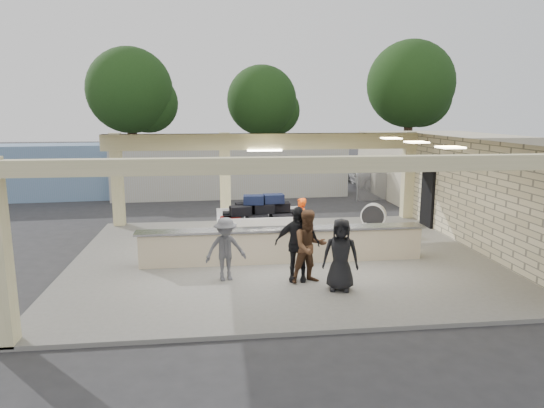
{
  "coord_description": "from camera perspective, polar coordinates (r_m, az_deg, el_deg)",
  "views": [
    {
      "loc": [
        -1.88,
        -13.68,
        4.33
      ],
      "look_at": [
        -0.14,
        1.0,
        1.49
      ],
      "focal_mm": 32.0,
      "sensor_mm": 36.0,
      "label": 1
    }
  ],
  "objects": [
    {
      "name": "ground",
      "position": [
        14.47,
        1.01,
        -6.54
      ],
      "size": [
        120.0,
        120.0,
        0.0
      ],
      "primitive_type": "plane",
      "color": "#2C2C2E",
      "rests_on": "ground"
    },
    {
      "name": "luggage_cart",
      "position": [
        15.55,
        -1.48,
        -1.64
      ],
      "size": [
        2.79,
        1.77,
        1.61
      ],
      "rotation": [
        0.0,
        0.0,
        0.02
      ],
      "color": "white",
      "rests_on": "pavilion"
    },
    {
      "name": "container_blue",
      "position": [
        26.87,
        -25.34,
        3.45
      ],
      "size": [
        10.52,
        3.12,
        2.7
      ],
      "primitive_type": "cube",
      "rotation": [
        0.0,
        0.0,
        0.06
      ],
      "color": "#728CB6",
      "rests_on": "ground"
    },
    {
      "name": "car_dark",
      "position": [
        30.9,
        10.21,
        3.82
      ],
      "size": [
        4.05,
        2.61,
        1.27
      ],
      "primitive_type": "imported",
      "rotation": [
        0.0,
        0.0,
        1.21
      ],
      "color": "black",
      "rests_on": "ground"
    },
    {
      "name": "passenger_c",
      "position": [
        12.31,
        -5.47,
        -5.31
      ],
      "size": [
        1.1,
        0.6,
        1.62
      ],
      "primitive_type": "imported",
      "rotation": [
        0.0,
        0.0,
        0.23
      ],
      "color": "#535359",
      "rests_on": "pavilion"
    },
    {
      "name": "pavilion",
      "position": [
        14.8,
        1.5,
        -0.76
      ],
      "size": [
        12.01,
        10.0,
        3.55
      ],
      "color": "slate",
      "rests_on": "ground"
    },
    {
      "name": "baggage_counter",
      "position": [
        13.83,
        1.3,
        -4.84
      ],
      "size": [
        8.2,
        0.58,
        0.98
      ],
      "color": "beige",
      "rests_on": "pavilion"
    },
    {
      "name": "passenger_b",
      "position": [
        12.21,
        2.97,
        -4.7
      ],
      "size": [
        1.17,
        0.59,
        1.91
      ],
      "primitive_type": "imported",
      "rotation": [
        0.0,
        0.0,
        -0.17
      ],
      "color": "black",
      "rests_on": "pavilion"
    },
    {
      "name": "container_white",
      "position": [
        25.12,
        -4.83,
        3.85
      ],
      "size": [
        11.9,
        2.82,
        2.56
      ],
      "primitive_type": "cube",
      "rotation": [
        0.0,
        0.0,
        0.04
      ],
      "color": "#BABAB6",
      "rests_on": "ground"
    },
    {
      "name": "tree_mid",
      "position": [
        40.07,
        -0.76,
        11.76
      ],
      "size": [
        6.0,
        5.6,
        8.0
      ],
      "color": "#382619",
      "rests_on": "ground"
    },
    {
      "name": "tree_left",
      "position": [
        38.31,
        -15.84,
        12.34
      ],
      "size": [
        6.6,
        6.3,
        9.0
      ],
      "color": "#382619",
      "rests_on": "ground"
    },
    {
      "name": "passenger_a",
      "position": [
        12.1,
        4.41,
        -5.01
      ],
      "size": [
        0.96,
        0.57,
        1.85
      ],
      "primitive_type": "imported",
      "rotation": [
        0.0,
        0.0,
        0.21
      ],
      "color": "brown",
      "rests_on": "pavilion"
    },
    {
      "name": "fence",
      "position": [
        26.29,
        22.67,
        2.86
      ],
      "size": [
        12.06,
        0.06,
        2.03
      ],
      "color": "gray",
      "rests_on": "ground"
    },
    {
      "name": "baggage_handler",
      "position": [
        15.11,
        3.38,
        -2.28
      ],
      "size": [
        0.32,
        0.58,
        1.6
      ],
      "primitive_type": "imported",
      "rotation": [
        0.0,
        0.0,
        4.72
      ],
      "color": "#FF4D0D",
      "rests_on": "pavilion"
    },
    {
      "name": "tree_right",
      "position": [
        42.13,
        16.29,
        13.0
      ],
      "size": [
        7.2,
        7.0,
        10.0
      ],
      "color": "#382619",
      "rests_on": "ground"
    },
    {
      "name": "drum_fan",
      "position": [
        17.76,
        11.84,
        -1.4
      ],
      "size": [
        0.92,
        0.67,
        0.99
      ],
      "rotation": [
        0.0,
        0.0,
        -0.48
      ],
      "color": "white",
      "rests_on": "pavilion"
    },
    {
      "name": "car_white_b",
      "position": [
        30.1,
        19.75,
        3.38
      ],
      "size": [
        5.03,
        3.23,
        1.49
      ],
      "primitive_type": "imported",
      "rotation": [
        0.0,
        0.0,
        1.23
      ],
      "color": "silver",
      "rests_on": "ground"
    },
    {
      "name": "adjacent_building",
      "position": [
        26.42,
        18.85,
        4.35
      ],
      "size": [
        6.0,
        8.0,
        3.2
      ],
      "primitive_type": "cube",
      "color": "beige",
      "rests_on": "ground"
    },
    {
      "name": "car_white_a",
      "position": [
        28.48,
        14.64,
        3.29
      ],
      "size": [
        5.41,
        2.78,
        1.51
      ],
      "primitive_type": "imported",
      "rotation": [
        0.0,
        0.0,
        1.52
      ],
      "color": "silver",
      "rests_on": "ground"
    },
    {
      "name": "passenger_d",
      "position": [
        11.69,
        8.07,
        -5.92
      ],
      "size": [
        0.92,
        0.57,
        1.75
      ],
      "primitive_type": "imported",
      "rotation": [
        0.0,
        0.0,
        -0.28
      ],
      "color": "black",
      "rests_on": "pavilion"
    }
  ]
}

